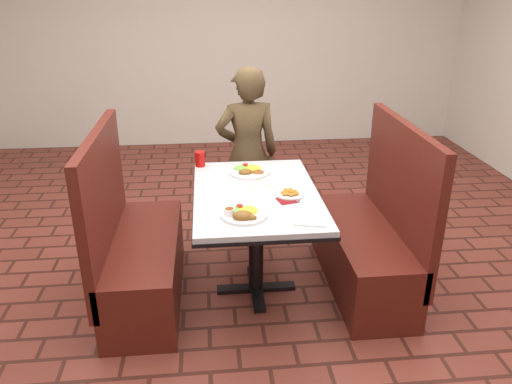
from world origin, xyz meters
The scene contains 15 objects.
room centered at (0.00, 0.00, 1.91)m, with size 7.00×7.04×2.82m.
dining_table centered at (0.00, 0.00, 0.65)m, with size 0.81×1.21×0.75m.
booth_bench_left centered at (-0.80, 0.00, 0.33)m, with size 0.47×1.20×1.17m.
booth_bench_right centered at (0.80, 0.00, 0.33)m, with size 0.47×1.20×1.17m.
diner_person centered at (0.02, 0.90, 0.71)m, with size 0.52×0.34×1.42m, color brown.
near_dinner_plate centered at (-0.11, -0.35, 0.78)m, with size 0.27×0.27×0.08m.
far_dinner_plate centered at (-0.01, 0.35, 0.78)m, with size 0.29×0.29×0.07m.
plantain_plate centered at (0.21, -0.07, 0.76)m, with size 0.18×0.18×0.03m.
maroon_napkin centered at (0.18, -0.16, 0.75)m, with size 0.11×0.11×0.00m, color maroon.
spoon_utensil centered at (0.25, -0.13, 0.76)m, with size 0.01×0.13×0.00m, color silver.
red_tumbler centered at (-0.36, 0.53, 0.80)m, with size 0.07×0.07×0.11m, color red.
paper_napkin centered at (0.26, -0.46, 0.76)m, with size 0.18×0.13×0.01m, color white.
knife_utensil centered at (-0.09, -0.34, 0.76)m, with size 0.01×0.19×0.00m, color silver.
fork_utensil centered at (-0.07, -0.37, 0.76)m, with size 0.01×0.14×0.00m, color silver.
lettuce_shreds centered at (0.04, 0.06, 0.75)m, with size 0.28×0.32×0.00m, color #9DC74F, non-canonical shape.
Camera 1 is at (-0.30, -2.95, 2.01)m, focal length 35.00 mm.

